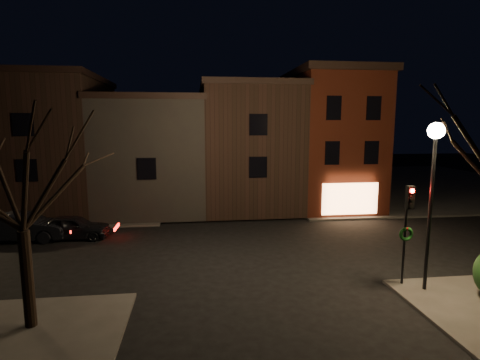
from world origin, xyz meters
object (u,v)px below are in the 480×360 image
(traffic_signal, at_px, (407,220))
(street_lamp_near, at_px, (434,161))
(bare_tree_left, at_px, (17,161))
(parked_car_a, at_px, (73,227))
(parked_car_b, at_px, (22,227))

(traffic_signal, bearing_deg, street_lamp_near, -39.37)
(bare_tree_left, bearing_deg, traffic_signal, 6.26)
(traffic_signal, bearing_deg, parked_car_a, 151.06)
(parked_car_b, bearing_deg, parked_car_a, -88.51)
(bare_tree_left, height_order, parked_car_a, bare_tree_left)
(street_lamp_near, relative_size, bare_tree_left, 0.86)
(traffic_signal, height_order, bare_tree_left, bare_tree_left)
(street_lamp_near, height_order, parked_car_b, street_lamp_near)
(bare_tree_left, xyz_separation_m, parked_car_a, (-1.69, 9.95, -4.74))
(traffic_signal, xyz_separation_m, bare_tree_left, (-13.60, -1.49, 2.63))
(parked_car_a, height_order, parked_car_b, parked_car_b)
(traffic_signal, bearing_deg, bare_tree_left, -173.74)
(traffic_signal, xyz_separation_m, parked_car_b, (-18.00, 8.37, -2.01))
(street_lamp_near, relative_size, traffic_signal, 1.60)
(street_lamp_near, bearing_deg, bare_tree_left, -175.97)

